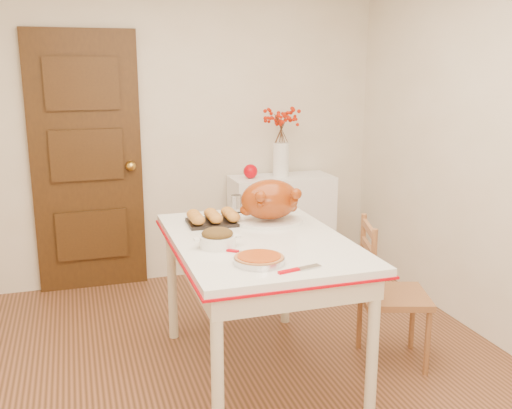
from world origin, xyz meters
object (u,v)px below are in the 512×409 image
object	(u,v)px
sideboard	(281,226)
kitchen_table	(259,307)
chair_oak	(394,293)
pumpkin_pie	(259,258)
turkey_platter	(270,202)

from	to	relation	value
sideboard	kitchen_table	xyz separation A→B (m)	(-0.71, -1.57, -0.01)
chair_oak	kitchen_table	bearing A→B (deg)	100.60
sideboard	pumpkin_pie	world-z (taller)	pumpkin_pie
turkey_platter	kitchen_table	bearing A→B (deg)	-118.07
chair_oak	turkey_platter	world-z (taller)	turkey_platter
sideboard	kitchen_table	size ratio (longest dim) A/B	0.62
turkey_platter	chair_oak	bearing A→B (deg)	-27.66
sideboard	turkey_platter	bearing A→B (deg)	-113.17
sideboard	kitchen_table	bearing A→B (deg)	-114.47
kitchen_table	pumpkin_pie	size ratio (longest dim) A/B	5.57
turkey_platter	pumpkin_pie	size ratio (longest dim) A/B	1.67
sideboard	turkey_platter	world-z (taller)	turkey_platter
kitchen_table	chair_oak	bearing A→B (deg)	-7.22
chair_oak	pumpkin_pie	distance (m)	1.09
pumpkin_pie	chair_oak	bearing A→B (deg)	18.06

